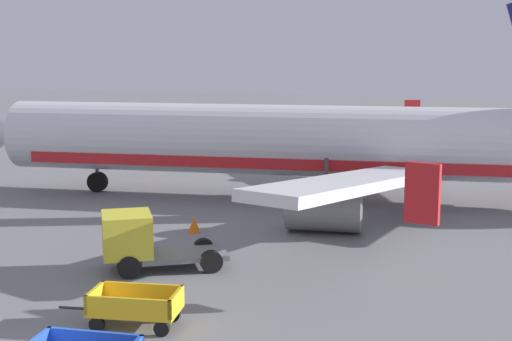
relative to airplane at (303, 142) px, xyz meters
name	(u,v)px	position (x,y,z in m)	size (l,w,h in m)	color
airplane	(303,142)	(0.00, 0.00, 0.00)	(37.34, 30.21, 11.34)	silver
baggage_cart_third_in_row	(135,306)	(2.04, -18.73, -2.45)	(3.62, 2.01, 1.07)	gold
service_truck_beside_carts	(141,240)	(-0.79, -14.08, -1.95)	(4.62, 4.18, 2.10)	slate
traffic_cone_near_plane	(194,225)	(-1.77, -8.51, -2.71)	(0.53, 0.53, 0.70)	orange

